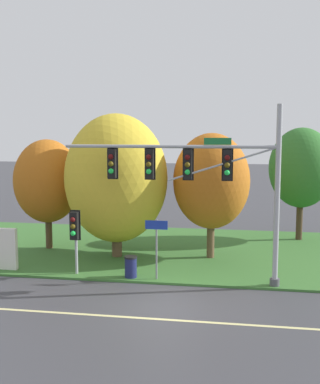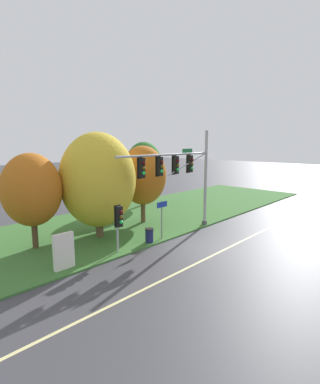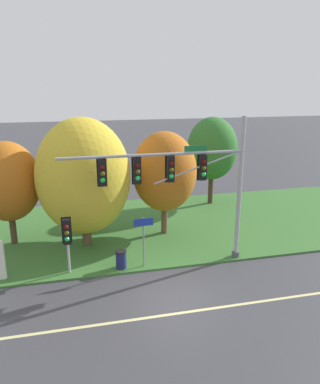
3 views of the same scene
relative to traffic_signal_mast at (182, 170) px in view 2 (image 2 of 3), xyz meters
name	(u,v)px [view 2 (image 2 of 3)]	position (x,y,z in m)	size (l,w,h in m)	color
ground_plane	(204,247)	(-1.16, -2.86, -4.62)	(160.00, 160.00, 0.00)	#3D3D42
lane_stripe	(220,252)	(-1.16, -4.06, -4.62)	(36.00, 0.16, 0.01)	beige
grass_verge	(121,223)	(-1.16, 5.39, -4.57)	(48.00, 11.50, 0.10)	#386B2D
traffic_signal_mast	(182,170)	(0.00, 0.00, 0.00)	(9.03, 0.49, 7.35)	#9EA0A5
pedestrian_signal_near_kerb	(119,219)	(-5.59, 0.13, -2.48)	(0.46, 0.55, 2.87)	#9EA0A5
route_sign_post	(162,214)	(-1.95, 0.08, -2.81)	(0.96, 0.08, 2.60)	slate
tree_nearest_road	(32,190)	(-8.65, 4.58, -0.89)	(3.56, 3.56, 5.87)	#4C3823
tree_left_of_mast	(98,180)	(-4.58, 3.53, -0.57)	(5.12, 5.12, 7.17)	brown
tree_behind_signpost	(143,176)	(0.10, 4.07, -0.69)	(3.78, 3.78, 6.21)	brown
tree_mid_verge	(144,165)	(4.96, 9.00, -0.34)	(3.69, 3.69, 6.51)	#423021
info_kiosk	(64,251)	(-9.03, 0.42, -3.58)	(1.10, 0.24, 1.90)	silver
trash_bin	(149,235)	(-3.09, 0.14, -4.05)	(0.56, 0.56, 0.93)	#191E4C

